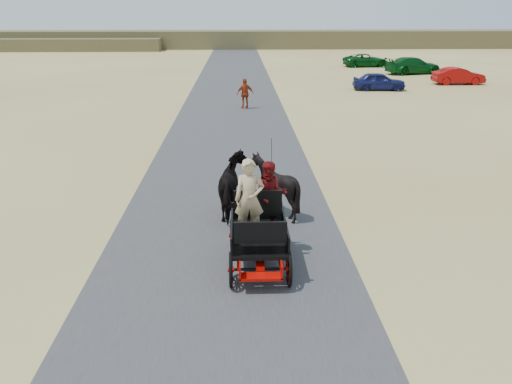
{
  "coord_description": "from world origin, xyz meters",
  "views": [
    {
      "loc": [
        0.35,
        -12.33,
        5.6
      ],
      "look_at": [
        0.77,
        -0.53,
        1.2
      ],
      "focal_mm": 35.0,
      "sensor_mm": 36.0,
      "label": 1
    }
  ],
  "objects_px": {
    "car_a": "(379,81)",
    "car_b": "(458,76)",
    "carriage": "(258,251)",
    "horse_right": "(274,186)",
    "horse_left": "(235,187)",
    "pedestrian": "(245,94)",
    "car_c": "(413,66)",
    "car_d": "(366,60)"
  },
  "relations": [
    {
      "from": "pedestrian",
      "to": "car_d",
      "type": "xyz_separation_m",
      "value": [
        12.28,
        21.24,
        -0.25
      ]
    },
    {
      "from": "horse_right",
      "to": "car_a",
      "type": "height_order",
      "value": "horse_right"
    },
    {
      "from": "car_a",
      "to": "car_d",
      "type": "xyz_separation_m",
      "value": [
        2.66,
        14.7,
        -0.0
      ]
    },
    {
      "from": "car_a",
      "to": "car_b",
      "type": "distance_m",
      "value": 7.29
    },
    {
      "from": "carriage",
      "to": "car_b",
      "type": "xyz_separation_m",
      "value": [
        16.42,
        27.96,
        0.27
      ]
    },
    {
      "from": "car_c",
      "to": "car_d",
      "type": "bearing_deg",
      "value": 11.79
    },
    {
      "from": "car_b",
      "to": "car_d",
      "type": "height_order",
      "value": "car_b"
    },
    {
      "from": "pedestrian",
      "to": "car_a",
      "type": "relative_size",
      "value": 0.47
    },
    {
      "from": "car_c",
      "to": "horse_left",
      "type": "bearing_deg",
      "value": 139.74
    },
    {
      "from": "car_c",
      "to": "car_b",
      "type": "bearing_deg",
      "value": 178.55
    },
    {
      "from": "car_c",
      "to": "carriage",
      "type": "bearing_deg",
      "value": 142.53
    },
    {
      "from": "car_b",
      "to": "car_c",
      "type": "bearing_deg",
      "value": 11.2
    },
    {
      "from": "carriage",
      "to": "car_d",
      "type": "height_order",
      "value": "car_d"
    },
    {
      "from": "car_a",
      "to": "car_c",
      "type": "relative_size",
      "value": 0.74
    },
    {
      "from": "horse_left",
      "to": "car_a",
      "type": "distance_m",
      "value": 24.57
    },
    {
      "from": "car_a",
      "to": "car_b",
      "type": "relative_size",
      "value": 0.96
    },
    {
      "from": "car_b",
      "to": "carriage",
      "type": "bearing_deg",
      "value": 148.43
    },
    {
      "from": "horse_left",
      "to": "carriage",
      "type": "bearing_deg",
      "value": 100.39
    },
    {
      "from": "horse_left",
      "to": "car_c",
      "type": "relative_size",
      "value": 0.4
    },
    {
      "from": "car_a",
      "to": "car_c",
      "type": "xyz_separation_m",
      "value": [
        5.43,
        8.93,
        0.1
      ]
    },
    {
      "from": "car_d",
      "to": "horse_right",
      "type": "bearing_deg",
      "value": 157.44
    },
    {
      "from": "pedestrian",
      "to": "car_b",
      "type": "bearing_deg",
      "value": -166.17
    },
    {
      "from": "pedestrian",
      "to": "car_a",
      "type": "distance_m",
      "value": 11.63
    },
    {
      "from": "carriage",
      "to": "pedestrian",
      "type": "relative_size",
      "value": 1.39
    },
    {
      "from": "carriage",
      "to": "car_a",
      "type": "xyz_separation_m",
      "value": [
        9.6,
        25.37,
        0.26
      ]
    },
    {
      "from": "pedestrian",
      "to": "horse_left",
      "type": "bearing_deg",
      "value": 72.84
    },
    {
      "from": "pedestrian",
      "to": "car_c",
      "type": "relative_size",
      "value": 0.35
    },
    {
      "from": "horse_right",
      "to": "car_b",
      "type": "distance_m",
      "value": 29.58
    },
    {
      "from": "horse_right",
      "to": "car_c",
      "type": "relative_size",
      "value": 0.34
    },
    {
      "from": "car_a",
      "to": "car_b",
      "type": "height_order",
      "value": "car_b"
    },
    {
      "from": "carriage",
      "to": "car_a",
      "type": "height_order",
      "value": "car_a"
    },
    {
      "from": "carriage",
      "to": "car_b",
      "type": "height_order",
      "value": "car_b"
    },
    {
      "from": "car_a",
      "to": "car_d",
      "type": "distance_m",
      "value": 14.94
    },
    {
      "from": "carriage",
      "to": "car_b",
      "type": "bearing_deg",
      "value": 59.59
    },
    {
      "from": "pedestrian",
      "to": "car_c",
      "type": "xyz_separation_m",
      "value": [
        15.04,
        15.47,
        -0.14
      ]
    },
    {
      "from": "car_a",
      "to": "car_d",
      "type": "relative_size",
      "value": 0.82
    },
    {
      "from": "pedestrian",
      "to": "car_c",
      "type": "bearing_deg",
      "value": -149.44
    },
    {
      "from": "car_c",
      "to": "car_a",
      "type": "bearing_deg",
      "value": 134.9
    },
    {
      "from": "carriage",
      "to": "horse_left",
      "type": "distance_m",
      "value": 3.09
    },
    {
      "from": "pedestrian",
      "to": "carriage",
      "type": "bearing_deg",
      "value": 74.82
    },
    {
      "from": "carriage",
      "to": "pedestrian",
      "type": "bearing_deg",
      "value": 90.05
    },
    {
      "from": "pedestrian",
      "to": "car_a",
      "type": "height_order",
      "value": "pedestrian"
    }
  ]
}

